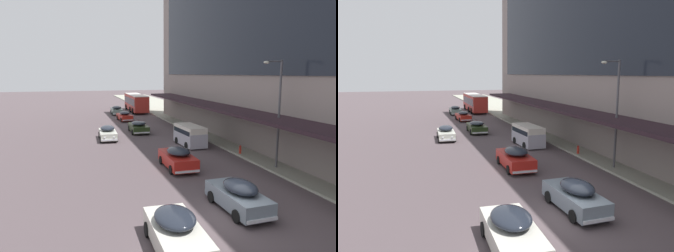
% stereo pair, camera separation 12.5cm
% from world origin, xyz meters
% --- Properties ---
extents(ground, '(240.00, 240.00, 0.00)m').
position_xyz_m(ground, '(0.00, 0.00, 0.00)').
color(ground, '#4F4346').
extents(transit_bus_kerbside_front, '(2.80, 11.12, 3.10)m').
position_xyz_m(transit_bus_kerbside_front, '(4.25, 45.12, 1.78)').
color(transit_bus_kerbside_front, '#B32D26').
rests_on(transit_bus_kerbside_front, ground).
extents(sedan_oncoming_rear, '(1.92, 4.44, 1.47)m').
position_xyz_m(sedan_oncoming_rear, '(-3.63, 20.92, 0.73)').
color(sedan_oncoming_rear, beige).
rests_on(sedan_oncoming_rear, ground).
extents(sedan_second_mid, '(2.10, 4.69, 1.41)m').
position_xyz_m(sedan_second_mid, '(0.29, 23.99, 0.71)').
color(sedan_second_mid, '#253418').
rests_on(sedan_second_mid, ground).
extents(sedan_lead_mid, '(1.95, 4.43, 1.63)m').
position_xyz_m(sedan_lead_mid, '(0.62, 0.85, 0.80)').
color(sedan_lead_mid, slate).
rests_on(sedan_lead_mid, ground).
extents(sedan_trailing_near, '(2.00, 4.53, 1.61)m').
position_xyz_m(sedan_trailing_near, '(0.05, 8.80, 0.80)').
color(sedan_trailing_near, '#AE1F19').
rests_on(sedan_trailing_near, ground).
extents(sedan_lead_near, '(2.09, 4.50, 1.54)m').
position_xyz_m(sedan_lead_near, '(-3.56, -1.76, 0.76)').
color(sedan_lead_near, beige).
rests_on(sedan_lead_near, ground).
extents(sedan_trailing_mid, '(1.98, 4.91, 1.45)m').
position_xyz_m(sedan_trailing_mid, '(0.29, 42.10, 0.73)').
color(sedan_trailing_mid, gray).
rests_on(sedan_trailing_mid, ground).
extents(sedan_far_back, '(1.93, 4.49, 1.43)m').
position_xyz_m(sedan_far_back, '(0.34, 34.16, 0.72)').
color(sedan_far_back, '#AF2319').
rests_on(sedan_far_back, ground).
extents(vw_van, '(2.06, 4.63, 1.96)m').
position_xyz_m(vw_van, '(3.60, 15.86, 1.10)').
color(vw_van, '#B5B2C2').
rests_on(vw_van, ground).
extents(street_lamp, '(1.50, 0.28, 7.65)m').
position_xyz_m(street_lamp, '(6.67, 6.50, 4.55)').
color(street_lamp, '#4C4C51').
rests_on(street_lamp, sidewalk_kerb).
extents(fire_hydrant, '(0.20, 0.40, 0.70)m').
position_xyz_m(fire_hydrant, '(6.36, 10.93, 0.49)').
color(fire_hydrant, red).
rests_on(fire_hydrant, sidewalk_kerb).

